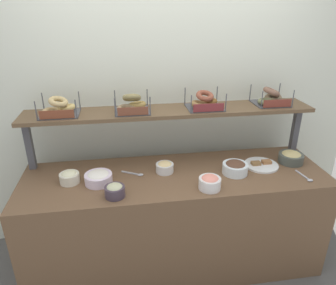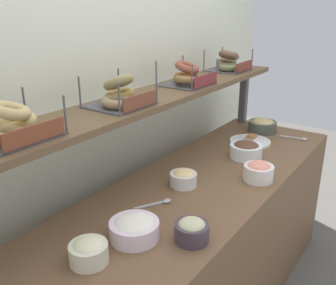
% 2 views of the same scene
% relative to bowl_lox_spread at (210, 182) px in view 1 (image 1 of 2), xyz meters
% --- Properties ---
extents(ground_plane, '(8.00, 8.00, 0.00)m').
position_rel_bowl_lox_spread_xyz_m(ground_plane, '(-0.20, 0.23, -0.90)').
color(ground_plane, '#595651').
extents(back_wall, '(3.50, 0.06, 2.40)m').
position_rel_bowl_lox_spread_xyz_m(back_wall, '(-0.20, 0.78, 0.30)').
color(back_wall, silver).
rests_on(back_wall, ground_plane).
extents(deli_counter, '(2.30, 0.70, 0.85)m').
position_rel_bowl_lox_spread_xyz_m(deli_counter, '(-0.20, 0.23, -0.48)').
color(deli_counter, brown).
rests_on(deli_counter, ground_plane).
extents(shelf_riser_left, '(0.05, 0.05, 0.40)m').
position_rel_bowl_lox_spread_xyz_m(shelf_riser_left, '(-1.29, 0.50, 0.15)').
color(shelf_riser_left, '#4C4C51').
rests_on(shelf_riser_left, deli_counter).
extents(shelf_riser_right, '(0.05, 0.05, 0.40)m').
position_rel_bowl_lox_spread_xyz_m(shelf_riser_right, '(0.89, 0.50, 0.15)').
color(shelf_riser_right, '#4C4C51').
rests_on(shelf_riser_right, deli_counter).
extents(upper_shelf, '(2.26, 0.32, 0.03)m').
position_rel_bowl_lox_spread_xyz_m(upper_shelf, '(-0.20, 0.50, 0.36)').
color(upper_shelf, brown).
rests_on(upper_shelf, shelf_riser_left).
extents(bowl_lox_spread, '(0.15, 0.15, 0.10)m').
position_rel_bowl_lox_spread_xyz_m(bowl_lox_spread, '(0.00, 0.00, 0.00)').
color(bowl_lox_spread, white).
rests_on(bowl_lox_spread, deli_counter).
extents(bowl_chocolate_spread, '(0.19, 0.19, 0.10)m').
position_rel_bowl_lox_spread_xyz_m(bowl_chocolate_spread, '(0.25, 0.18, -0.00)').
color(bowl_chocolate_spread, white).
rests_on(bowl_chocolate_spread, deli_counter).
extents(bowl_cream_cheese, '(0.20, 0.20, 0.09)m').
position_rel_bowl_lox_spread_xyz_m(bowl_cream_cheese, '(-0.77, 0.19, -0.01)').
color(bowl_cream_cheese, white).
rests_on(bowl_cream_cheese, deli_counter).
extents(bowl_tuna_salad, '(0.14, 0.14, 0.09)m').
position_rel_bowl_lox_spread_xyz_m(bowl_tuna_salad, '(-0.65, 0.00, -0.00)').
color(bowl_tuna_salad, '#443743').
rests_on(bowl_tuna_salad, deli_counter).
extents(bowl_egg_salad, '(0.14, 0.14, 0.09)m').
position_rel_bowl_lox_spread_xyz_m(bowl_egg_salad, '(-0.28, 0.28, -0.01)').
color(bowl_egg_salad, white).
rests_on(bowl_egg_salad, deli_counter).
extents(bowl_potato_salad, '(0.14, 0.14, 0.09)m').
position_rel_bowl_lox_spread_xyz_m(bowl_potato_salad, '(-0.97, 0.23, -0.01)').
color(bowl_potato_salad, beige).
rests_on(bowl_potato_salad, deli_counter).
extents(bowl_hummus, '(0.20, 0.20, 0.10)m').
position_rel_bowl_lox_spread_xyz_m(bowl_hummus, '(0.76, 0.28, -0.00)').
color(bowl_hummus, '#484E45').
rests_on(bowl_hummus, deli_counter).
extents(serving_plate_white, '(0.27, 0.27, 0.04)m').
position_rel_bowl_lox_spread_xyz_m(serving_plate_white, '(0.50, 0.26, -0.04)').
color(serving_plate_white, white).
rests_on(serving_plate_white, deli_counter).
extents(serving_spoon_near_plate, '(0.16, 0.10, 0.01)m').
position_rel_bowl_lox_spread_xyz_m(serving_spoon_near_plate, '(-0.50, 0.27, -0.04)').
color(serving_spoon_near_plate, '#B7B7BC').
rests_on(serving_spoon_near_plate, deli_counter).
extents(serving_spoon_by_edge, '(0.05, 0.18, 0.01)m').
position_rel_bowl_lox_spread_xyz_m(serving_spoon_by_edge, '(0.74, 0.02, -0.04)').
color(serving_spoon_by_edge, '#B7B7BC').
rests_on(serving_spoon_by_edge, deli_counter).
extents(bagel_basket_sesame, '(0.28, 0.26, 0.14)m').
position_rel_bowl_lox_spread_xyz_m(bagel_basket_sesame, '(-1.03, 0.50, 0.43)').
color(bagel_basket_sesame, '#4C4C51').
rests_on(bagel_basket_sesame, upper_shelf).
extents(bagel_basket_everything, '(0.29, 0.27, 0.16)m').
position_rel_bowl_lox_spread_xyz_m(bagel_basket_everything, '(-0.49, 0.49, 0.43)').
color(bagel_basket_everything, '#4C4C51').
rests_on(bagel_basket_everything, upper_shelf).
extents(bagel_basket_cinnamon_raisin, '(0.28, 0.26, 0.14)m').
position_rel_bowl_lox_spread_xyz_m(bagel_basket_cinnamon_raisin, '(0.07, 0.49, 0.43)').
color(bagel_basket_cinnamon_raisin, '#4C4C51').
rests_on(bagel_basket_cinnamon_raisin, upper_shelf).
extents(bagel_basket_poppy, '(0.27, 0.26, 0.15)m').
position_rel_bowl_lox_spread_xyz_m(bagel_basket_poppy, '(0.63, 0.51, 0.43)').
color(bagel_basket_poppy, '#4C4C51').
rests_on(bagel_basket_poppy, upper_shelf).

